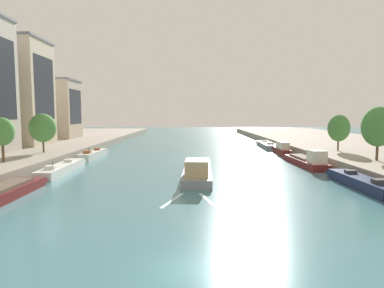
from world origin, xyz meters
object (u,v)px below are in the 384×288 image
object	(u,v)px
moored_boat_left_gap_after	(63,168)
tree_left_end_of_row	(43,128)
moored_boat_right_lone	(267,145)
tree_right_third	(379,127)
moored_boat_right_second	(307,161)
tree_left_nearest	(2,132)
tree_right_end_of_row	(339,128)
moored_boat_left_downstream	(94,154)
moored_boat_right_end	(361,182)
moored_boat_right_midway	(282,149)
barge_midriver	(198,169)

from	to	relation	value
moored_boat_left_gap_after	tree_left_end_of_row	bearing A→B (deg)	126.01
moored_boat_right_lone	tree_right_third	world-z (taller)	tree_right_third
moored_boat_right_second	tree_right_third	size ratio (longest dim) A/B	1.85
tree_left_nearest	tree_right_end_of_row	distance (m)	56.74
tree_right_end_of_row	moored_boat_left_downstream	bearing A→B (deg)	175.97
moored_boat_left_gap_after	tree_right_end_of_row	size ratio (longest dim) A/B	2.20
moored_boat_left_downstream	moored_boat_right_end	world-z (taller)	moored_boat_left_downstream
moored_boat_right_second	moored_boat_right_end	bearing A→B (deg)	-87.55
moored_boat_right_end	moored_boat_right_midway	world-z (taller)	moored_boat_right_midway
tree_right_third	tree_left_end_of_row	bearing A→B (deg)	169.26
moored_boat_left_downstream	tree_left_end_of_row	world-z (taller)	tree_left_end_of_row
tree_right_third	moored_boat_left_downstream	bearing A→B (deg)	160.72
tree_left_end_of_row	tree_right_third	size ratio (longest dim) A/B	0.87
moored_boat_left_gap_after	tree_left_nearest	bearing A→B (deg)	-165.87
barge_midriver	moored_boat_right_midway	world-z (taller)	barge_midriver
moored_boat_left_gap_after	moored_boat_right_end	distance (m)	40.78
barge_midriver	moored_boat_left_downstream	distance (m)	27.92
barge_midriver	moored_boat_right_second	xyz separation A→B (m)	(18.45, 8.43, -0.01)
tree_right_end_of_row	moored_boat_right_end	bearing A→B (deg)	-108.26
moored_boat_left_downstream	moored_boat_right_midway	size ratio (longest dim) A/B	1.23
moored_boat_left_gap_after	tree_right_end_of_row	xyz separation A→B (m)	(47.14, 12.92, 5.44)
moored_boat_right_midway	tree_right_third	size ratio (longest dim) A/B	1.27
moored_boat_left_downstream	tree_right_third	distance (m)	50.40
barge_midriver	moored_boat_right_end	size ratio (longest dim) A/B	1.61
moored_boat_right_end	tree_right_third	world-z (taller)	tree_right_third
moored_boat_left_downstream	moored_boat_right_lone	world-z (taller)	moored_boat_left_downstream
moored_boat_right_end	tree_right_end_of_row	world-z (taller)	tree_right_end_of_row
tree_left_end_of_row	tree_right_end_of_row	size ratio (longest dim) A/B	1.03
barge_midriver	tree_left_nearest	size ratio (longest dim) A/B	3.30
moored_boat_left_downstream	moored_boat_right_second	distance (m)	40.32
moored_boat_left_gap_after	tree_right_third	world-z (taller)	tree_right_third
moored_boat_left_gap_after	moored_boat_right_midway	bearing A→B (deg)	28.99
moored_boat_right_lone	tree_left_end_of_row	bearing A→B (deg)	-150.33
moored_boat_right_second	tree_left_nearest	distance (m)	47.25
tree_left_end_of_row	tree_right_third	bearing A→B (deg)	-10.74
moored_boat_right_lone	tree_right_third	size ratio (longest dim) A/B	2.10
moored_boat_right_end	moored_boat_right_lone	distance (m)	46.96
moored_boat_right_end	moored_boat_right_midway	distance (m)	32.08
moored_boat_right_end	tree_right_end_of_row	distance (m)	25.25
moored_boat_left_gap_after	moored_boat_right_midway	size ratio (longest dim) A/B	1.47
tree_left_end_of_row	moored_boat_left_downstream	bearing A→B (deg)	41.25
moored_boat_right_midway	moored_boat_left_gap_after	bearing A→B (deg)	-151.01
moored_boat_right_second	tree_left_nearest	size ratio (longest dim) A/B	2.30
tree_left_nearest	tree_right_third	distance (m)	54.67
moored_boat_left_downstream	tree_left_nearest	xyz separation A→B (m)	(-7.42, -18.18, 5.48)
barge_midriver	moored_boat_right_lone	size ratio (longest dim) A/B	1.26
tree_right_end_of_row	tree_left_nearest	bearing A→B (deg)	-164.84
moored_boat_right_lone	tree_left_end_of_row	world-z (taller)	tree_left_end_of_row
moored_boat_left_gap_after	moored_boat_right_midway	world-z (taller)	moored_boat_right_midway
moored_boat_right_lone	tree_right_end_of_row	world-z (taller)	tree_right_end_of_row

